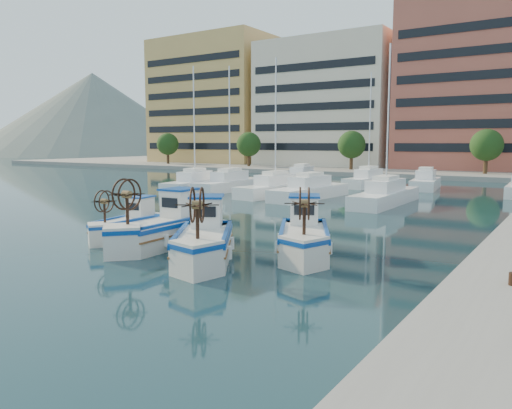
# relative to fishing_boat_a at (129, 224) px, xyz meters

# --- Properties ---
(ground) EXTENTS (300.00, 300.00, 0.00)m
(ground) POSITION_rel_fishing_boat_a_xyz_m (3.86, -1.45, -0.68)
(ground) COLOR #1B3B47
(ground) RESTS_ON ground
(hill_west) EXTENTS (180.00, 180.00, 60.00)m
(hill_west) POSITION_rel_fishing_boat_a_xyz_m (-136.14, 108.55, -0.68)
(hill_west) COLOR slate
(hill_west) RESTS_ON ground
(yacht_marina) EXTENTS (36.90, 23.66, 11.50)m
(yacht_marina) POSITION_rel_fishing_boat_a_xyz_m (1.25, 25.98, -0.15)
(yacht_marina) COLOR white
(yacht_marina) RESTS_ON ground
(fishing_boat_a) EXTENTS (2.19, 4.03, 2.45)m
(fishing_boat_a) POSITION_rel_fishing_boat_a_xyz_m (0.00, 0.00, 0.00)
(fishing_boat_a) COLOR silver
(fishing_boat_a) RESTS_ON ground
(fishing_boat_b) EXTENTS (2.24, 5.07, 3.14)m
(fishing_boat_b) POSITION_rel_fishing_boat_a_xyz_m (2.73, -0.48, 0.19)
(fishing_boat_b) COLOR silver
(fishing_boat_b) RESTS_ON ground
(fishing_boat_c) EXTENTS (4.21, 5.00, 3.05)m
(fishing_boat_c) POSITION_rel_fishing_boat_a_xyz_m (5.88, -1.53, 0.17)
(fishing_boat_c) COLOR silver
(fishing_boat_c) RESTS_ON ground
(fishing_boat_d) EXTENTS (3.82, 4.91, 2.96)m
(fishing_boat_d) POSITION_rel_fishing_boat_a_xyz_m (8.71, 1.40, 0.14)
(fishing_boat_d) COLOR silver
(fishing_boat_d) RESTS_ON ground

